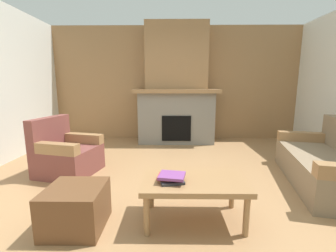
{
  "coord_description": "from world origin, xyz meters",
  "views": [
    {
      "loc": [
        -0.12,
        -2.69,
        1.33
      ],
      "look_at": [
        -0.17,
        0.86,
        0.68
      ],
      "focal_mm": 24.34,
      "sensor_mm": 36.0,
      "label": 1
    }
  ],
  "objects_px": {
    "armchair": "(66,154)",
    "coffee_table": "(194,184)",
    "fireplace": "(176,92)",
    "ottoman": "(76,207)",
    "couch": "(330,164)"
  },
  "relations": [
    {
      "from": "fireplace",
      "to": "coffee_table",
      "type": "bearing_deg",
      "value": -88.06
    },
    {
      "from": "couch",
      "to": "coffee_table",
      "type": "xyz_separation_m",
      "value": [
        -1.89,
        -0.84,
        0.09
      ]
    },
    {
      "from": "armchair",
      "to": "coffee_table",
      "type": "bearing_deg",
      "value": -33.74
    },
    {
      "from": "armchair",
      "to": "ottoman",
      "type": "distance_m",
      "value": 1.52
    },
    {
      "from": "coffee_table",
      "to": "ottoman",
      "type": "height_order",
      "value": "coffee_table"
    },
    {
      "from": "fireplace",
      "to": "ottoman",
      "type": "xyz_separation_m",
      "value": [
        -1.0,
        -3.37,
        -0.96
      ]
    },
    {
      "from": "armchair",
      "to": "ottoman",
      "type": "relative_size",
      "value": 1.76
    },
    {
      "from": "fireplace",
      "to": "couch",
      "type": "distance_m",
      "value": 3.24
    },
    {
      "from": "fireplace",
      "to": "couch",
      "type": "relative_size",
      "value": 1.39
    },
    {
      "from": "fireplace",
      "to": "ottoman",
      "type": "relative_size",
      "value": 5.19
    },
    {
      "from": "fireplace",
      "to": "armchair",
      "type": "height_order",
      "value": "fireplace"
    },
    {
      "from": "armchair",
      "to": "coffee_table",
      "type": "relative_size",
      "value": 0.91
    },
    {
      "from": "coffee_table",
      "to": "fireplace",
      "type": "bearing_deg",
      "value": 91.94
    },
    {
      "from": "armchair",
      "to": "coffee_table",
      "type": "height_order",
      "value": "armchair"
    },
    {
      "from": "fireplace",
      "to": "ottoman",
      "type": "bearing_deg",
      "value": -106.57
    }
  ]
}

